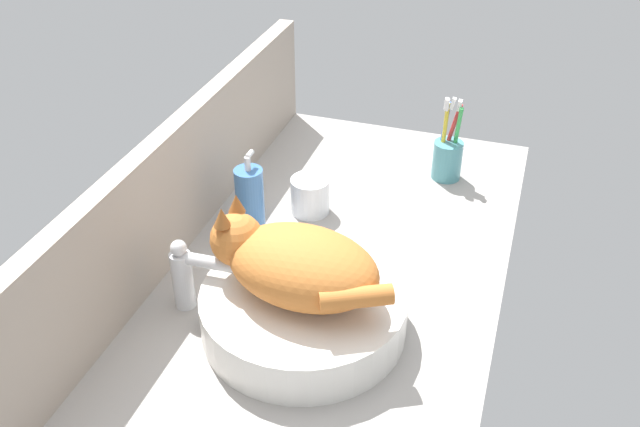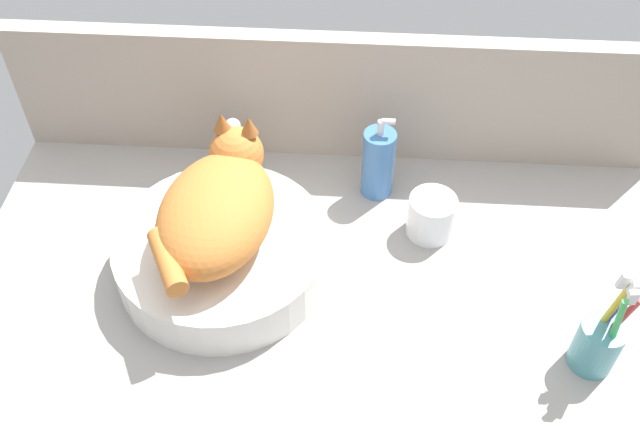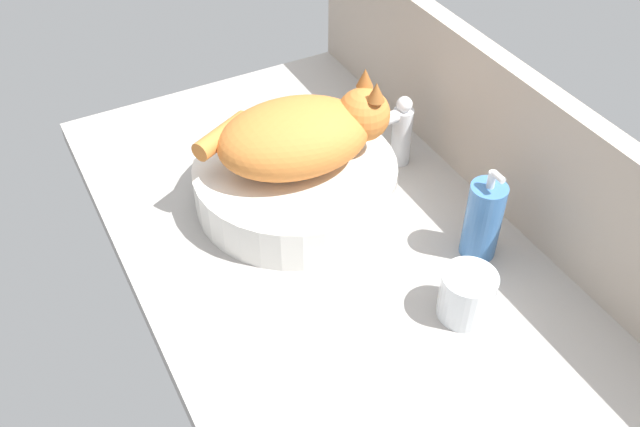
{
  "view_description": "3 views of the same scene",
  "coord_description": "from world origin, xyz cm",
  "views": [
    {
      "loc": [
        -99.7,
        -30.74,
        82.08
      ],
      "look_at": [
        0.27,
        2.04,
        11.26
      ],
      "focal_mm": 40.0,
      "sensor_mm": 36.0,
      "label": 1
    },
    {
      "loc": [
        3.16,
        -72.93,
        90.84
      ],
      "look_at": [
        -1.92,
        4.8,
        8.06
      ],
      "focal_mm": 40.0,
      "sensor_mm": 36.0,
      "label": 2
    },
    {
      "loc": [
        65.7,
        -40.22,
        80.03
      ],
      "look_at": [
        -1.75,
        -4.43,
        10.67
      ],
      "focal_mm": 40.0,
      "sensor_mm": 36.0,
      "label": 3
    }
  ],
  "objects": [
    {
      "name": "backsplash_panel",
      "position": [
        0.0,
        29.65,
        12.36
      ],
      "size": [
        117.46,
        3.6,
        24.72
      ],
      "primitive_type": "cube",
      "color": "#AD9E8E",
      "rests_on": "ground_plane"
    },
    {
      "name": "cat",
      "position": [
        -17.1,
        0.49,
        13.33
      ],
      "size": [
        20.04,
        31.86,
        14.0
      ],
      "color": "#CC7533",
      "rests_on": "sink_basin"
    },
    {
      "name": "toothbrush_cup",
      "position": [
        38.89,
        -14.74,
        5.22
      ],
      "size": [
        6.43,
        6.43,
        18.69
      ],
      "color": "teal",
      "rests_on": "ground_plane"
    },
    {
      "name": "water_glass",
      "position": [
        16.45,
        9.48,
        3.26
      ],
      "size": [
        8.0,
        8.0,
        7.59
      ],
      "color": "white",
      "rests_on": "ground_plane"
    },
    {
      "name": "sink_basin",
      "position": [
        -17.2,
        -0.87,
        3.79
      ],
      "size": [
        33.76,
        33.76,
        7.57
      ],
      "primitive_type": "cylinder",
      "color": "silver",
      "rests_on": "ground_plane"
    },
    {
      "name": "ground_plane",
      "position": [
        0.0,
        0.0,
        -2.0
      ],
      "size": [
        117.46,
        62.91,
        4.0
      ],
      "primitive_type": "cube",
      "color": "#9E9993"
    },
    {
      "name": "soap_dispenser",
      "position": [
        7.3,
        18.8,
        6.74
      ],
      "size": [
        5.63,
        5.63,
        16.53
      ],
      "color": "#3F72B2",
      "rests_on": "ground_plane"
    },
    {
      "name": "faucet",
      "position": [
        -17.92,
        19.37,
        7.3
      ],
      "size": [
        3.6,
        11.83,
        13.6
      ],
      "color": "silver",
      "rests_on": "ground_plane"
    }
  ]
}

